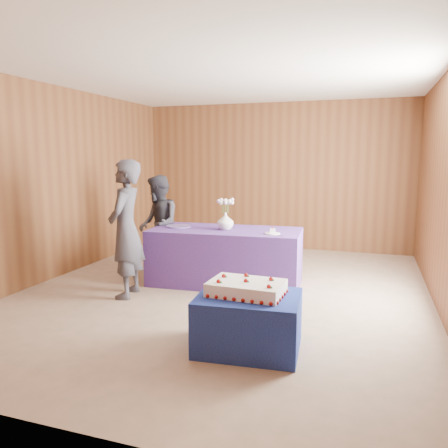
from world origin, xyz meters
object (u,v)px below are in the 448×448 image
at_px(vase, 225,221).
at_px(guest_right, 159,224).
at_px(guest_left, 126,229).
at_px(cake_table, 248,322).
at_px(sheet_cake, 246,288).
at_px(serving_table, 225,256).

relative_size(vase, guest_right, 0.16).
xyz_separation_m(vase, guest_left, (-0.99, -0.87, -0.02)).
xyz_separation_m(cake_table, sheet_cake, (-0.03, 0.02, 0.31)).
bearing_deg(vase, serving_table, 106.27).
bearing_deg(guest_left, serving_table, 121.21).
distance_m(serving_table, guest_right, 1.19).
distance_m(vase, guest_right, 1.16).
relative_size(cake_table, serving_table, 0.45).
relative_size(sheet_cake, vase, 3.07).
xyz_separation_m(cake_table, guest_left, (-1.82, 0.98, 0.59)).
xyz_separation_m(sheet_cake, guest_right, (-1.93, 2.09, 0.17)).
bearing_deg(guest_right, guest_left, -27.04).
xyz_separation_m(guest_left, guest_right, (-0.14, 1.13, -0.12)).
height_order(guest_left, guest_right, guest_left).
bearing_deg(cake_table, guest_right, 127.96).
bearing_deg(vase, guest_left, -138.48).
xyz_separation_m(cake_table, vase, (-0.84, 1.86, 0.61)).
height_order(sheet_cake, guest_right, guest_right).
bearing_deg(guest_right, serving_table, 44.30).
height_order(serving_table, guest_left, guest_left).
xyz_separation_m(serving_table, guest_left, (-0.98, -0.90, 0.47)).
xyz_separation_m(vase, guest_right, (-1.13, 0.26, -0.14)).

